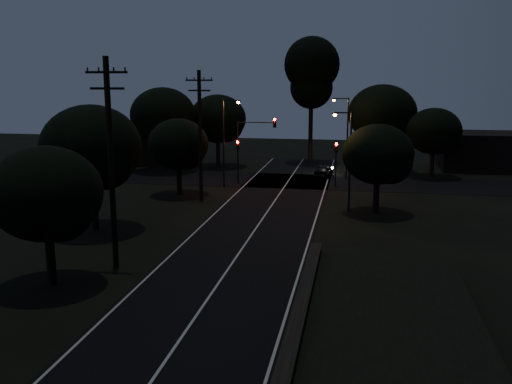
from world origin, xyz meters
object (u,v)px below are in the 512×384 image
(tall_pine, at_px, (312,72))
(signal_right, at_px, (336,156))
(utility_pole_far, at_px, (200,134))
(streetlight_a, at_px, (226,137))
(signal_mast, at_px, (255,138))
(car, at_px, (323,171))
(streetlight_c, at_px, (348,154))
(utility_pole_mid, at_px, (111,161))
(streetlight_b, at_px, (345,132))
(signal_left, at_px, (238,154))

(tall_pine, relative_size, signal_right, 3.55)
(utility_pole_far, bearing_deg, tall_pine, 73.07)
(streetlight_a, bearing_deg, signal_mast, 39.77)
(tall_pine, relative_size, car, 3.87)
(utility_pole_far, xyz_separation_m, streetlight_a, (0.69, 6.00, -0.85))
(tall_pine, height_order, signal_right, tall_pine)
(utility_pole_far, distance_m, signal_mast, 8.64)
(streetlight_c, bearing_deg, utility_pole_mid, -128.26)
(signal_mast, distance_m, streetlight_c, 13.28)
(utility_pole_far, height_order, streetlight_b, utility_pole_far)
(utility_pole_far, xyz_separation_m, car, (9.20, 12.88, -4.84))
(utility_pole_far, relative_size, streetlight_a, 1.31)
(tall_pine, xyz_separation_m, signal_mast, (-3.91, -15.01, -6.15))
(utility_pole_mid, xyz_separation_m, streetlight_b, (11.31, 29.00, -1.10))
(utility_pole_far, height_order, tall_pine, tall_pine)
(signal_left, bearing_deg, signal_mast, 0.13)
(signal_left, bearing_deg, streetlight_a, -109.59)
(utility_pole_mid, relative_size, utility_pole_far, 1.05)
(car, bearing_deg, streetlight_a, 45.72)
(utility_pole_far, relative_size, car, 2.79)
(signal_left, xyz_separation_m, signal_right, (9.20, 0.00, 0.00))
(tall_pine, xyz_separation_m, signal_left, (-5.60, -15.01, -7.65))
(utility_pole_far, bearing_deg, streetlight_a, 83.41)
(utility_pole_far, bearing_deg, utility_pole_mid, -90.00)
(signal_left, bearing_deg, utility_pole_far, -99.94)
(signal_left, distance_m, signal_right, 9.20)
(utility_pole_far, height_order, signal_right, utility_pole_far)
(streetlight_b, distance_m, car, 4.60)
(tall_pine, height_order, streetlight_b, tall_pine)
(streetlight_a, height_order, car, streetlight_a)
(tall_pine, height_order, car, tall_pine)
(utility_pole_far, distance_m, car, 16.55)
(signal_right, xyz_separation_m, signal_mast, (-7.51, 0.00, 1.50))
(streetlight_a, bearing_deg, signal_left, 70.41)
(streetlight_a, bearing_deg, streetlight_c, -35.69)
(utility_pole_mid, height_order, streetlight_b, utility_pole_mid)
(tall_pine, height_order, signal_left, tall_pine)
(utility_pole_mid, height_order, utility_pole_far, utility_pole_mid)
(streetlight_b, bearing_deg, tall_pine, 111.38)
(signal_right, relative_size, streetlight_a, 0.51)
(signal_left, xyz_separation_m, streetlight_b, (9.91, 4.01, 1.80))
(signal_left, height_order, signal_mast, signal_mast)
(signal_mast, bearing_deg, streetlight_b, 25.99)
(utility_pole_mid, height_order, signal_left, utility_pole_mid)
(signal_left, distance_m, streetlight_a, 2.77)
(signal_right, xyz_separation_m, streetlight_c, (1.23, -9.99, 1.51))
(signal_right, relative_size, streetlight_c, 0.55)
(signal_right, bearing_deg, tall_pine, 103.49)
(signal_left, height_order, streetlight_b, streetlight_b)
(streetlight_c, bearing_deg, signal_right, 97.02)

